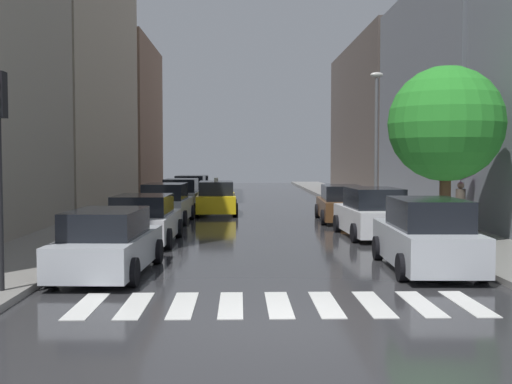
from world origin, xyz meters
TOP-DOWN VIEW (x-y plane):
  - ground_plane at (0.00, 24.00)m, footprint 28.00×72.00m
  - sidewalk_left at (-6.50, 24.00)m, footprint 3.00×72.00m
  - sidewalk_right at (6.50, 24.00)m, footprint 3.00×72.00m
  - crosswalk_stripes at (-0.00, 1.39)m, footprint 7.65×2.20m
  - building_left_far at (-11.00, 43.49)m, footprint 6.00×13.79m
  - building_right_mid at (11.00, 21.90)m, footprint 6.00×14.72m
  - building_right_far at (11.00, 40.20)m, footprint 6.00×20.65m
  - parked_car_left_nearest at (-3.85, 4.64)m, footprint 2.16×4.73m
  - parked_car_left_second at (-3.85, 10.26)m, footprint 2.21×4.51m
  - parked_car_left_third at (-3.89, 16.88)m, footprint 2.26×4.34m
  - parked_car_left_fourth at (-3.80, 23.17)m, footprint 2.15×4.10m
  - parked_car_left_fifth at (-3.76, 29.16)m, footprint 2.20×4.49m
  - parked_car_left_sixth at (-3.78, 35.17)m, footprint 2.17×4.55m
  - parked_car_right_nearest at (3.86, 5.03)m, footprint 2.14×4.74m
  - parked_car_right_second at (3.91, 11.64)m, footprint 2.22×4.61m
  - parked_car_right_third at (3.70, 17.13)m, footprint 2.18×4.86m
  - taxi_midroad at (-1.88, 20.91)m, footprint 2.16×4.53m
  - pedestrian_foreground at (7.49, 13.00)m, footprint 0.91×0.91m
  - street_tree_right at (5.85, 9.73)m, footprint 3.68×3.68m
  - lamp_post_right at (5.55, 18.75)m, footprint 0.60×0.28m

SIDE VIEW (x-z plane):
  - ground_plane at x=0.00m, z-range -0.04..0.00m
  - crosswalk_stripes at x=0.00m, z-range 0.00..0.01m
  - sidewalk_left at x=-6.50m, z-range 0.00..0.15m
  - sidewalk_right at x=6.50m, z-range 0.00..0.15m
  - parked_car_left_sixth at x=-3.78m, z-range -0.04..1.49m
  - parked_car_left_nearest at x=-3.85m, z-range -0.04..1.51m
  - parked_car_left_second at x=-3.85m, z-range -0.04..1.53m
  - parked_car_right_third at x=3.70m, z-range -0.05..1.54m
  - taxi_midroad at x=-1.88m, z-range -0.14..1.67m
  - parked_car_left_fourth at x=-3.80m, z-range -0.06..1.62m
  - parked_car_left_third at x=-3.89m, z-range -0.06..1.63m
  - parked_car_left_fifth at x=-3.76m, z-range -0.06..1.64m
  - parked_car_right_second at x=3.91m, z-range -0.06..1.67m
  - parked_car_right_nearest at x=3.86m, z-range -0.06..1.72m
  - pedestrian_foreground at x=7.49m, z-range 0.55..2.54m
  - street_tree_right at x=5.85m, z-range 1.07..6.62m
  - lamp_post_right at x=5.55m, z-range 0.67..7.21m
  - building_right_mid at x=11.00m, z-range 0.00..11.43m
  - building_right_far at x=11.00m, z-range 0.00..11.74m
  - building_left_far at x=-11.00m, z-range 0.00..12.32m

